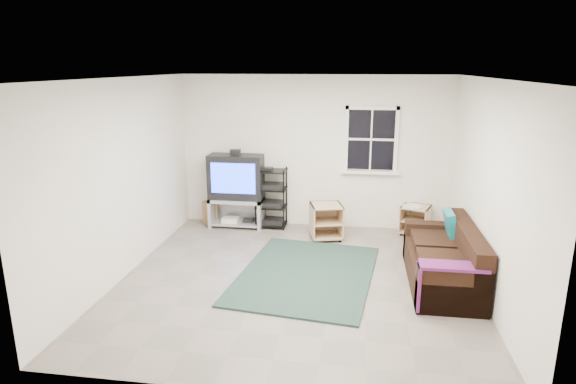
% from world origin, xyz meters
% --- Properties ---
extents(room, '(4.60, 4.62, 4.60)m').
position_xyz_m(room, '(0.95, 2.27, 1.48)').
color(room, slate).
rests_on(room, ground).
extents(tv_unit, '(0.93, 0.46, 1.36)m').
position_xyz_m(tv_unit, '(-1.32, 2.05, 0.75)').
color(tv_unit, '#A4A4AD').
rests_on(tv_unit, ground).
extents(av_rack, '(0.53, 0.38, 1.05)m').
position_xyz_m(av_rack, '(-0.72, 2.09, 0.46)').
color(av_rack, black).
rests_on(av_rack, ground).
extents(side_table_left, '(0.60, 0.60, 0.58)m').
position_xyz_m(side_table_left, '(0.26, 1.67, 0.31)').
color(side_table_left, tan).
rests_on(side_table_left, ground).
extents(side_table_right, '(0.56, 0.56, 0.51)m').
position_xyz_m(side_table_right, '(1.73, 2.08, 0.28)').
color(side_table_right, tan).
rests_on(side_table_right, ground).
extents(sofa, '(0.81, 1.83, 0.84)m').
position_xyz_m(sofa, '(1.90, 0.20, 0.29)').
color(sofa, black).
rests_on(sofa, ground).
extents(shag_rug, '(1.99, 2.55, 0.03)m').
position_xyz_m(shag_rug, '(0.11, 0.18, 0.01)').
color(shag_rug, '#2E2014').
rests_on(shag_rug, ground).
extents(paper_bag, '(0.30, 0.23, 0.38)m').
position_xyz_m(paper_bag, '(-1.85, 2.17, 0.19)').
color(paper_bag, '#9E7947').
rests_on(paper_bag, ground).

